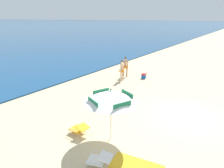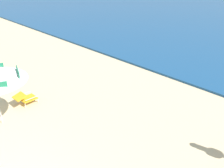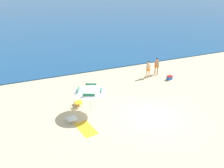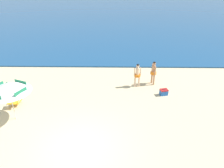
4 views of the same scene
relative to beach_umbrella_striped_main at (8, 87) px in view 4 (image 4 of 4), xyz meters
name	(u,v)px [view 4 (image 4 of 4)]	position (x,y,z in m)	size (l,w,h in m)	color
ground_plane	(79,147)	(3.80, -2.10, -1.94)	(800.00, 800.00, 0.00)	#D1BA8E
beach_umbrella_striped_main	(8,87)	(0.00, 0.00, 0.00)	(3.15, 3.15, 2.25)	silver
lounge_chair_under_umbrella	(15,102)	(-0.59, 1.30, -1.66)	(0.60, 0.88, 0.50)	gold
person_standing_near_shore	(137,74)	(6.94, 3.94, -0.96)	(0.50, 0.41, 1.69)	beige
person_standing_beside	(154,71)	(8.11, 4.33, -0.94)	(0.42, 0.49, 1.72)	tan
cooler_box	(164,92)	(8.59, 2.75, -1.73)	(0.56, 0.46, 0.43)	#1E56A8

